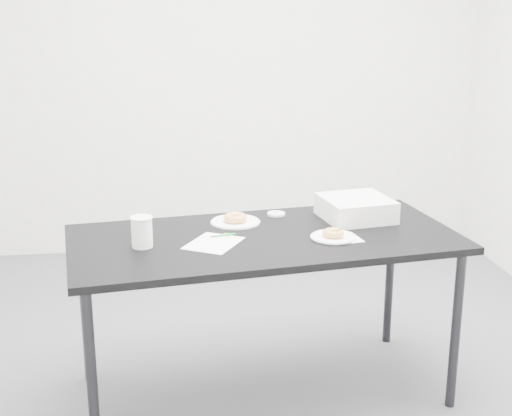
{
  "coord_description": "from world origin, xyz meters",
  "views": [
    {
      "loc": [
        -0.32,
        -3.1,
        1.77
      ],
      "look_at": [
        0.11,
        0.02,
        0.86
      ],
      "focal_mm": 50.0,
      "sensor_mm": 36.0,
      "label": 1
    }
  ],
  "objects": [
    {
      "name": "floor",
      "position": [
        0.0,
        0.0,
        0.0
      ],
      "size": [
        4.0,
        4.0,
        0.0
      ],
      "primitive_type": "plane",
      "color": "#4F4F54",
      "rests_on": "ground"
    },
    {
      "name": "cup_lid",
      "position": [
        0.23,
        0.18,
        0.78
      ],
      "size": [
        0.09,
        0.09,
        0.01
      ],
      "primitive_type": "cylinder",
      "color": "silver",
      "rests_on": "table"
    },
    {
      "name": "table",
      "position": [
        0.12,
        -0.13,
        0.72
      ],
      "size": [
        1.79,
        1.01,
        0.78
      ],
      "rotation": [
        0.0,
        0.0,
        0.13
      ],
      "color": "black",
      "rests_on": "floor"
    },
    {
      "name": "logo_patch",
      "position": [
        -0.04,
        -0.11,
        0.78
      ],
      "size": [
        0.05,
        0.05,
        0.0
      ],
      "primitive_type": "cube",
      "rotation": [
        0.0,
        0.0,
        -0.54
      ],
      "color": "green",
      "rests_on": "scorecard"
    },
    {
      "name": "napkin",
      "position": [
        0.46,
        -0.22,
        0.78
      ],
      "size": [
        0.16,
        0.16,
        0.0
      ],
      "primitive_type": "cube",
      "rotation": [
        0.0,
        0.0,
        0.16
      ],
      "color": "white",
      "rests_on": "table"
    },
    {
      "name": "plate_far",
      "position": [
        0.02,
        0.08,
        0.78
      ],
      "size": [
        0.23,
        0.23,
        0.01
      ],
      "primitive_type": "cylinder",
      "color": "white",
      "rests_on": "table"
    },
    {
      "name": "plate_near",
      "position": [
        0.42,
        -0.21,
        0.78
      ],
      "size": [
        0.2,
        0.2,
        0.01
      ],
      "primitive_type": "cylinder",
      "color": "white",
      "rests_on": "napkin"
    },
    {
      "name": "donut_near",
      "position": [
        0.42,
        -0.21,
        0.8
      ],
      "size": [
        0.1,
        0.1,
        0.03
      ],
      "primitive_type": "torus",
      "rotation": [
        0.0,
        0.0,
        0.02
      ],
      "color": "#CF8A41",
      "rests_on": "plate_near"
    },
    {
      "name": "coffee_cup",
      "position": [
        -0.41,
        -0.21,
        0.84
      ],
      "size": [
        0.09,
        0.09,
        0.13
      ],
      "primitive_type": "cylinder",
      "color": "white",
      "rests_on": "table"
    },
    {
      "name": "wall_back",
      "position": [
        0.0,
        2.0,
        1.35
      ],
      "size": [
        4.0,
        0.02,
        2.7
      ],
      "primitive_type": "cube",
      "color": "white",
      "rests_on": "floor"
    },
    {
      "name": "pen",
      "position": [
        -0.06,
        -0.12,
        0.78
      ],
      "size": [
        0.11,
        0.03,
        0.01
      ],
      "primitive_type": "cylinder",
      "rotation": [
        0.0,
        1.57,
        0.21
      ],
      "color": "#0C884B",
      "rests_on": "scorecard"
    },
    {
      "name": "donut_far",
      "position": [
        0.02,
        0.08,
        0.8
      ],
      "size": [
        0.14,
        0.14,
        0.04
      ],
      "primitive_type": "torus",
      "rotation": [
        0.0,
        0.0,
        0.32
      ],
      "color": "#CF8A41",
      "rests_on": "plate_far"
    },
    {
      "name": "scorecard",
      "position": [
        -0.11,
        -0.21,
        0.78
      ],
      "size": [
        0.29,
        0.31,
        0.0
      ],
      "primitive_type": "cube",
      "rotation": [
        0.0,
        0.0,
        -0.54
      ],
      "color": "white",
      "rests_on": "table"
    },
    {
      "name": "bakery_box",
      "position": [
        0.59,
        0.07,
        0.83
      ],
      "size": [
        0.35,
        0.35,
        0.1
      ],
      "primitive_type": "cube",
      "rotation": [
        0.0,
        0.0,
        0.16
      ],
      "color": "silver",
      "rests_on": "table"
    }
  ]
}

